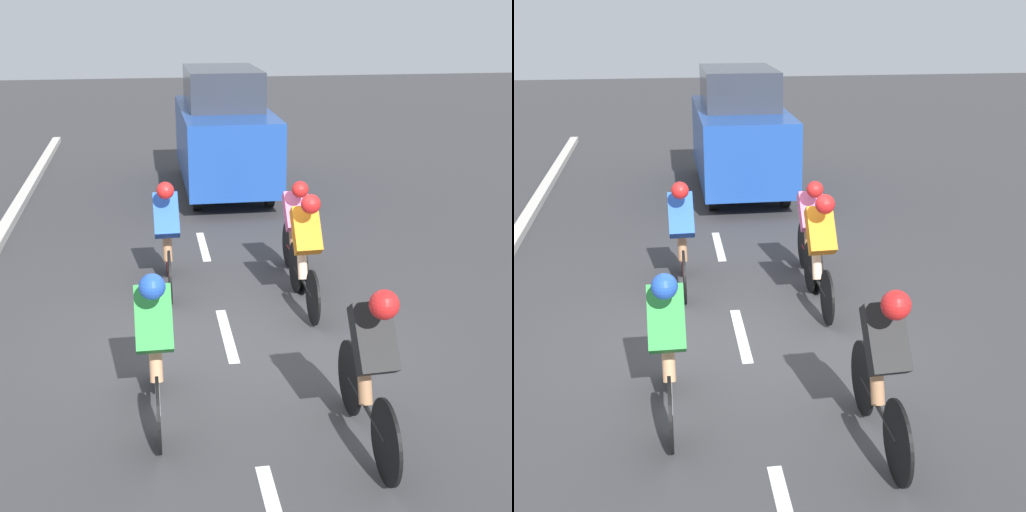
% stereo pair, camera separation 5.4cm
% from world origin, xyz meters
% --- Properties ---
extents(ground_plane, '(60.00, 60.00, 0.00)m').
position_xyz_m(ground_plane, '(0.00, 0.00, 0.00)').
color(ground_plane, '#38383A').
extents(lane_stripe_mid, '(0.12, 1.40, 0.01)m').
position_xyz_m(lane_stripe_mid, '(0.00, -0.14, 0.00)').
color(lane_stripe_mid, white).
rests_on(lane_stripe_mid, ground).
extents(lane_stripe_far, '(0.12, 1.40, 0.01)m').
position_xyz_m(lane_stripe_far, '(0.00, -3.34, 0.00)').
color(lane_stripe_far, white).
rests_on(lane_stripe_far, ground).
extents(cyclist_blue, '(0.33, 1.68, 1.53)m').
position_xyz_m(cyclist_blue, '(0.60, -1.63, 0.80)').
color(cyclist_blue, black).
rests_on(cyclist_blue, ground).
extents(cyclist_black, '(0.34, 1.73, 1.56)m').
position_xyz_m(cyclist_black, '(-0.93, 2.23, 0.83)').
color(cyclist_black, black).
rests_on(cyclist_black, ground).
extents(cyclist_pink, '(0.33, 1.65, 1.46)m').
position_xyz_m(cyclist_pink, '(-1.13, -1.70, 0.77)').
color(cyclist_pink, black).
rests_on(cyclist_pink, ground).
extents(cyclist_orange, '(0.33, 1.71, 1.53)m').
position_xyz_m(cyclist_orange, '(-1.04, -0.75, 0.82)').
color(cyclist_orange, black).
rests_on(cyclist_orange, ground).
extents(cyclist_green, '(0.32, 1.68, 1.53)m').
position_xyz_m(cyclist_green, '(0.82, 1.53, 0.81)').
color(cyclist_green, black).
rests_on(cyclist_green, ground).
extents(support_car, '(1.70, 4.22, 2.41)m').
position_xyz_m(support_car, '(-0.74, -6.83, 1.19)').
color(support_car, black).
rests_on(support_car, ground).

